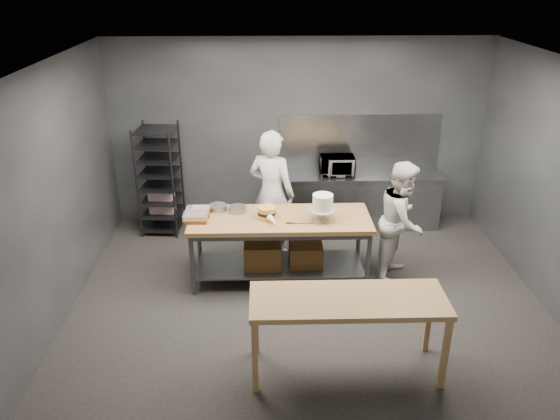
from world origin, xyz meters
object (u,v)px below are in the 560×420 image
speed_rack (160,180)px  work_table (280,241)px  chef_behind (272,194)px  chef_right (402,221)px  near_counter (348,305)px  layer_cake (267,212)px  microwave (337,165)px  frosted_cake_stand (323,204)px

speed_rack → work_table: bearing=-40.4°
work_table → chef_behind: (-0.11, 0.76, 0.38)m
chef_right → near_counter: bearing=177.7°
work_table → layer_cake: layer_cake is taller
work_table → near_counter: 2.01m
microwave → chef_right: bearing=-66.9°
near_counter → layer_cake: layer_cake is taller
work_table → near_counter: (0.64, -1.90, 0.24)m
layer_cake → frosted_cake_stand: bearing=-7.6°
near_counter → layer_cake: bearing=113.3°
chef_behind → frosted_cake_stand: size_ratio=5.22×
microwave → frosted_cake_stand: size_ratio=1.49×
speed_rack → chef_behind: (1.76, -0.83, 0.09)m
speed_rack → frosted_cake_stand: speed_rack is taller
chef_behind → near_counter: bearing=130.3°
near_counter → frosted_cake_stand: bearing=92.9°
near_counter → speed_rack: size_ratio=1.14×
work_table → microwave: microwave is taller
chef_right → frosted_cake_stand: bearing=123.0°
work_table → chef_behind: size_ratio=1.26×
speed_rack → layer_cake: speed_rack is taller
work_table → frosted_cake_stand: frosted_cake_stand is taller
microwave → layer_cake: bearing=-124.1°
work_table → chef_right: (1.64, 0.05, 0.26)m
speed_rack → microwave: 2.82m
work_table → speed_rack: size_ratio=1.37×
chef_right → layer_cake: 1.83m
near_counter → work_table: bearing=108.6°
speed_rack → frosted_cake_stand: bearing=-35.0°
work_table → chef_right: 1.66m
chef_behind → chef_right: 1.89m
near_counter → chef_right: 2.19m
work_table → near_counter: work_table is taller
chef_behind → chef_right: chef_behind is taller
frosted_cake_stand → speed_rack: bearing=145.0°
chef_behind → microwave: size_ratio=3.50×
chef_behind → microwave: chef_behind is taller
chef_behind → layer_cake: (-0.07, -0.76, 0.05)m
speed_rack → chef_behind: 1.94m
chef_behind → microwave: bearing=-114.7°
near_counter → chef_behind: 2.76m
chef_behind → frosted_cake_stand: bearing=151.8°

